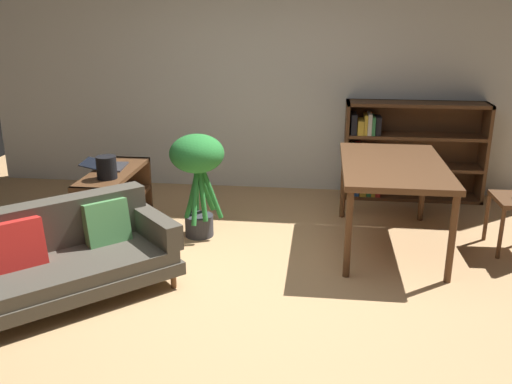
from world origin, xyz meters
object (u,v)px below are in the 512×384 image
at_px(open_laptop, 107,166).
at_px(desk_speaker, 107,167).
at_px(fabric_couch, 46,258).
at_px(dining_table, 393,171).
at_px(bookshelf, 402,151).
at_px(media_console, 115,199).
at_px(potted_floor_plant, 197,166).

xyz_separation_m(open_laptop, desk_speaker, (0.15, -0.35, 0.09)).
bearing_deg(fabric_couch, open_laptop, 95.29).
bearing_deg(dining_table, bookshelf, 79.50).
bearing_deg(media_console, desk_speaker, -80.22).
relative_size(dining_table, bookshelf, 0.96).
xyz_separation_m(open_laptop, bookshelf, (2.99, 1.13, -0.05)).
bearing_deg(fabric_couch, bookshelf, 43.90).
xyz_separation_m(potted_floor_plant, bookshelf, (2.01, 1.42, -0.16)).
height_order(media_console, desk_speaker, desk_speaker).
bearing_deg(desk_speaker, fabric_couch, -89.89).
relative_size(open_laptop, desk_speaker, 2.07).
relative_size(desk_speaker, bookshelf, 0.14).
relative_size(fabric_couch, dining_table, 1.23).
bearing_deg(potted_floor_plant, open_laptop, 163.69).
relative_size(fabric_couch, desk_speaker, 8.59).
height_order(desk_speaker, bookshelf, bookshelf).
height_order(fabric_couch, media_console, fabric_couch).
distance_m(media_console, bookshelf, 3.15).
xyz_separation_m(media_console, bookshelf, (2.88, 1.25, 0.26)).
height_order(fabric_couch, bookshelf, bookshelf).
relative_size(desk_speaker, potted_floor_plant, 0.21).
bearing_deg(potted_floor_plant, dining_table, -0.41).
relative_size(desk_speaker, dining_table, 0.14).
bearing_deg(open_laptop, media_console, -48.11).
bearing_deg(open_laptop, bookshelf, 20.77).
height_order(fabric_couch, desk_speaker, desk_speaker).
bearing_deg(dining_table, open_laptop, 173.72).
bearing_deg(desk_speaker, open_laptop, 112.34).
bearing_deg(desk_speaker, bookshelf, 27.62).
bearing_deg(dining_table, desk_speaker, -178.78).
relative_size(fabric_couch, bookshelf, 1.18).
relative_size(open_laptop, bookshelf, 0.28).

